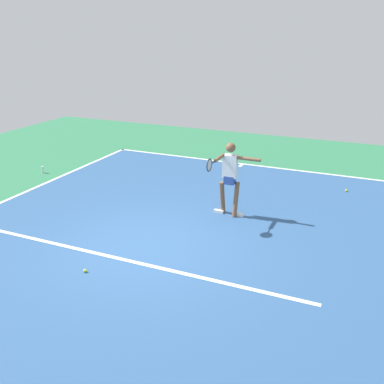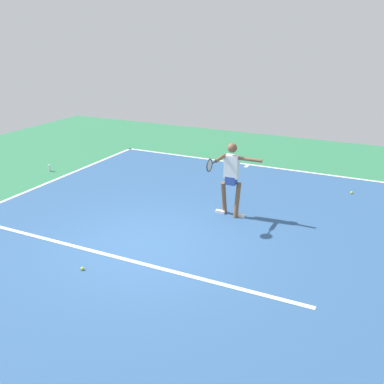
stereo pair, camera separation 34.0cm
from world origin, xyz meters
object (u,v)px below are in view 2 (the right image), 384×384
tennis_ball_near_service_line (82,269)px  water_bottle (49,168)px  tennis_ball_far_corner (352,193)px  tennis_player (231,175)px

tennis_ball_near_service_line → water_bottle: 6.64m
tennis_ball_near_service_line → tennis_ball_far_corner: (-4.07, -6.51, 0.00)m
tennis_player → tennis_ball_far_corner: tennis_player is taller
tennis_ball_far_corner → tennis_ball_near_service_line: bearing=58.0°
tennis_ball_near_service_line → water_bottle: (4.94, -4.44, 0.08)m
water_bottle → tennis_ball_far_corner: bearing=-167.0°
tennis_ball_near_service_line → water_bottle: water_bottle is taller
tennis_ball_near_service_line → tennis_player: bearing=-113.4°
tennis_player → tennis_ball_far_corner: bearing=-130.6°
tennis_ball_far_corner → tennis_player: bearing=49.1°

